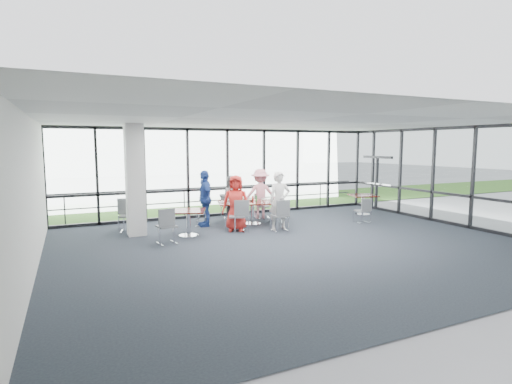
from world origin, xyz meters
name	(u,v)px	position (x,y,z in m)	size (l,w,h in m)	color
floor	(297,245)	(0.00, 0.00, -0.01)	(12.00, 10.00, 0.02)	#222631
ceiling	(298,121)	(0.00, 0.00, 3.20)	(12.00, 10.00, 0.04)	silver
wall_left	(30,197)	(-6.00, 0.00, 1.60)	(0.10, 10.00, 3.20)	silver
wall_front	(477,214)	(0.00, -5.00, 1.60)	(12.00, 0.10, 3.20)	silver
curtain_wall_back	(228,172)	(0.00, 5.00, 1.60)	(12.00, 0.10, 3.20)	white
curtain_wall_right	(459,176)	(6.00, 0.00, 1.60)	(0.10, 10.00, 3.20)	white
exit_door	(377,184)	(6.00, 3.75, 1.05)	(0.12, 1.60, 2.10)	black
structural_column	(135,180)	(-3.60, 3.00, 1.60)	(0.50, 0.50, 3.20)	white
apron	(191,199)	(0.00, 10.00, -0.02)	(80.00, 70.00, 0.02)	slate
grass_strip	(203,204)	(0.00, 8.00, 0.01)	(80.00, 5.00, 0.01)	#2A5E1F
hangar_main	(169,141)	(4.00, 32.00, 3.00)	(24.00, 10.00, 6.00)	silver
guard_rail	(222,200)	(0.00, 5.60, 0.50)	(0.06, 0.06, 12.00)	#2D2D33
main_table	(252,205)	(0.11, 3.04, 0.65)	(2.48, 1.78, 0.75)	#39170E
side_table_left	(188,214)	(-2.27, 2.21, 0.64)	(1.20, 1.20, 0.75)	#39170E
side_table_right	(363,198)	(4.62, 2.93, 0.64)	(1.13, 1.13, 0.75)	#39170E
diner_near_left	(236,203)	(-0.76, 2.33, 0.85)	(0.83, 0.54, 1.70)	red
diner_near_right	(280,201)	(0.51, 1.89, 0.90)	(0.65, 0.48, 1.79)	silver
diner_far_left	(230,198)	(-0.27, 4.07, 0.78)	(0.75, 0.47, 1.55)	gray
diner_far_right	(260,194)	(0.80, 3.87, 0.88)	(1.14, 0.59, 1.76)	pink
diner_end	(205,198)	(-1.40, 3.39, 0.90)	(1.06, 0.58, 1.80)	#244190
chair_main_nl	(237,216)	(-0.81, 2.12, 0.48)	(0.47, 0.47, 0.96)	slate
chair_main_nr	(280,216)	(0.42, 1.71, 0.47)	(0.46, 0.46, 0.94)	slate
chair_main_fl	(230,207)	(-0.20, 4.29, 0.42)	(0.41, 0.41, 0.84)	slate
chair_main_fr	(263,206)	(0.94, 3.91, 0.42)	(0.41, 0.41, 0.85)	slate
chair_main_end	(202,212)	(-1.45, 3.52, 0.43)	(0.42, 0.42, 0.86)	slate
chair_spare_la	(167,226)	(-3.05, 1.55, 0.47)	(0.46, 0.46, 0.94)	slate
chair_spare_lb	(128,216)	(-3.76, 3.53, 0.48)	(0.47, 0.47, 0.97)	slate
chair_spare_r	(362,211)	(3.55, 1.68, 0.41)	(0.40, 0.40, 0.81)	slate
plate_nl	(234,203)	(-0.60, 2.90, 0.76)	(0.24, 0.24, 0.01)	white
plate_nr	(274,203)	(0.62, 2.50, 0.76)	(0.25, 0.25, 0.01)	white
plate_fl	(235,200)	(-0.30, 3.51, 0.76)	(0.25, 0.25, 0.01)	white
plate_fr	(265,199)	(0.72, 3.30, 0.76)	(0.25, 0.25, 0.01)	white
plate_end	(223,202)	(-0.83, 3.31, 0.76)	(0.26, 0.26, 0.01)	white
tumbler_a	(245,201)	(-0.27, 2.79, 0.82)	(0.07, 0.07, 0.15)	white
tumbler_b	(262,200)	(0.32, 2.72, 0.83)	(0.08, 0.08, 0.15)	white
tumbler_c	(253,199)	(0.24, 3.27, 0.81)	(0.06, 0.06, 0.13)	white
tumbler_d	(229,201)	(-0.71, 3.06, 0.82)	(0.07, 0.07, 0.14)	white
menu_a	(249,204)	(-0.22, 2.58, 0.75)	(0.33, 0.23, 0.00)	silver
menu_b	(284,202)	(0.96, 2.44, 0.75)	(0.30, 0.21, 0.00)	silver
menu_c	(253,200)	(0.33, 3.42, 0.75)	(0.32, 0.23, 0.00)	silver
condiment_caddy	(252,201)	(0.14, 3.13, 0.77)	(0.10, 0.07, 0.04)	black
ketchup_bottle	(253,198)	(0.17, 3.12, 0.84)	(0.06, 0.06, 0.18)	#B11011
green_bottle	(256,198)	(0.25, 3.02, 0.85)	(0.05, 0.05, 0.20)	#1F6F2B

